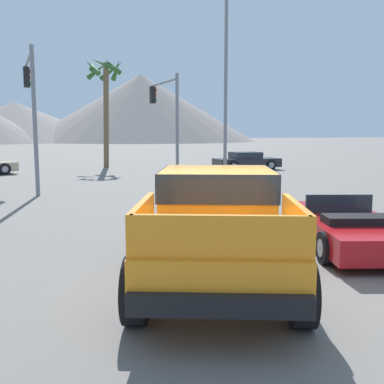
{
  "coord_description": "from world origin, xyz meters",
  "views": [
    {
      "loc": [
        -3.22,
        -5.87,
        2.43
      ],
      "look_at": [
        -0.19,
        1.26,
        1.39
      ],
      "focal_mm": 42.0,
      "sensor_mm": 36.0,
      "label": 1
    }
  ],
  "objects": [
    {
      "name": "red_convertible_car",
      "position": [
        3.5,
        1.5,
        0.41
      ],
      "size": [
        3.27,
        4.7,
        1.04
      ],
      "rotation": [
        0.0,
        0.0,
        -0.39
      ],
      "color": "#B21419",
      "rests_on": "ground_plane"
    },
    {
      "name": "traffic_light_crosswalk",
      "position": [
        -1.97,
        13.88,
        3.98
      ],
      "size": [
        0.38,
        4.47,
        5.63
      ],
      "rotation": [
        0.0,
        0.0,
        1.57
      ],
      "color": "slate",
      "rests_on": "ground_plane"
    },
    {
      "name": "parked_car_dark",
      "position": [
        11.5,
        19.66,
        0.59
      ],
      "size": [
        4.35,
        2.12,
        1.15
      ],
      "rotation": [
        0.0,
        0.0,
        4.63
      ],
      "color": "#232328",
      "rests_on": "ground_plane"
    },
    {
      "name": "distant_mountain_range",
      "position": [
        0.37,
        116.53,
        7.53
      ],
      "size": [
        145.98,
        64.38,
        17.9
      ],
      "color": "gray",
      "rests_on": "ground_plane"
    },
    {
      "name": "traffic_light_main",
      "position": [
        4.72,
        16.34,
        3.7
      ],
      "size": [
        0.38,
        4.35,
        5.22
      ],
      "rotation": [
        0.0,
        0.0,
        1.57
      ],
      "color": "slate",
      "rests_on": "ground_plane"
    },
    {
      "name": "orange_pickup_truck",
      "position": [
        -0.05,
        0.55,
        1.04
      ],
      "size": [
        3.85,
        5.17,
        1.79
      ],
      "rotation": [
        0.0,
        0.0,
        -0.45
      ],
      "color": "orange",
      "rests_on": "ground_plane"
    },
    {
      "name": "street_lamp_post",
      "position": [
        5.27,
        10.61,
        4.87
      ],
      "size": [
        0.9,
        0.24,
        8.16
      ],
      "color": "slate",
      "rests_on": "ground_plane"
    },
    {
      "name": "ground_plane",
      "position": [
        0.0,
        0.0,
        0.0
      ],
      "size": [
        320.0,
        320.0,
        0.0
      ],
      "primitive_type": "plane",
      "color": "slate"
    },
    {
      "name": "palm_tree_tall",
      "position": [
        3.53,
        25.15,
        5.58
      ],
      "size": [
        2.85,
        2.77,
        7.41
      ],
      "color": "brown",
      "rests_on": "ground_plane"
    }
  ]
}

